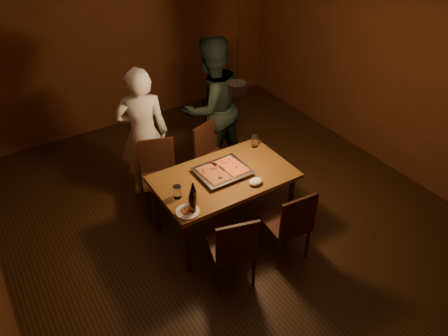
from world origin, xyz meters
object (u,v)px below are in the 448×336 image
dining_table (224,181)px  chair_far_right (212,151)px  chair_near_left (234,245)px  diner_dark (211,107)px  pizza_tray (223,172)px  chair_near_right (291,220)px  diner_white (143,134)px  beer_bottle_a (192,201)px  pendant_lamp (237,87)px  chair_far_left (159,169)px  beer_bottle_b (193,194)px  plate_slice (188,212)px

dining_table → chair_far_right: 0.84m
chair_near_left → diner_dark: diner_dark is taller
dining_table → pizza_tray: size_ratio=2.73×
chair_near_right → diner_white: 2.06m
beer_bottle_a → diner_dark: 1.86m
pendant_lamp → chair_near_right: bearing=-77.0°
chair_far_left → chair_far_right: same height
chair_far_left → chair_far_right: size_ratio=1.00×
beer_bottle_b → pendant_lamp: pendant_lamp is taller
diner_white → beer_bottle_a: bearing=105.3°
plate_slice → diner_dark: diner_dark is taller
chair_near_left → pendant_lamp: bearing=71.3°
dining_table → diner_white: 1.21m
chair_far_left → beer_bottle_b: bearing=104.9°
beer_bottle_a → beer_bottle_b: bearing=56.2°
pizza_tray → pendant_lamp: size_ratio=0.50×
chair_far_right → chair_near_right: (0.02, -1.54, 0.00)m
pizza_tray → beer_bottle_b: bearing=-150.8°
chair_near_right → chair_far_left: bearing=120.8°
pizza_tray → beer_bottle_a: beer_bottle_a is taller
chair_far_right → diner_white: (-0.76, 0.34, 0.31)m
chair_near_right → pendant_lamp: 1.46m
pizza_tray → diner_white: 1.17m
beer_bottle_a → diner_white: 1.46m
dining_table → beer_bottle_a: 0.70m
dining_table → beer_bottle_b: beer_bottle_b is taller
beer_bottle_a → chair_near_left: bearing=-63.6°
chair_near_left → pizza_tray: size_ratio=0.94×
chair_near_right → plate_slice: bearing=158.9°
dining_table → chair_near_right: 0.85m
chair_near_left → pendant_lamp: size_ratio=0.47×
dining_table → beer_bottle_a: bearing=-149.7°
dining_table → chair_far_right: (0.31, 0.77, -0.14)m
dining_table → chair_near_right: (0.32, -0.77, -0.14)m
beer_bottle_b → chair_near_right: bearing=-33.3°
chair_far_right → chair_near_right: bearing=71.9°
chair_near_left → beer_bottle_b: bearing=120.1°
chair_far_right → chair_near_left: (-0.67, -1.53, 0.00)m
chair_far_right → chair_near_left: same height
beer_bottle_b → plate_slice: size_ratio=1.05×
chair_far_left → pendant_lamp: 1.56m
chair_far_left → pendant_lamp: (0.58, -0.77, 1.22)m
beer_bottle_a → diner_dark: bearing=53.3°
chair_near_left → pendant_lamp: (0.51, 0.75, 1.22)m
dining_table → chair_far_left: chair_far_left is taller
chair_near_left → pizza_tray: 0.91m
chair_far_right → chair_near_right: 1.54m
chair_far_left → pendant_lamp: bearing=146.0°
plate_slice → dining_table: bearing=27.2°
chair_near_left → plate_slice: bearing=135.9°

